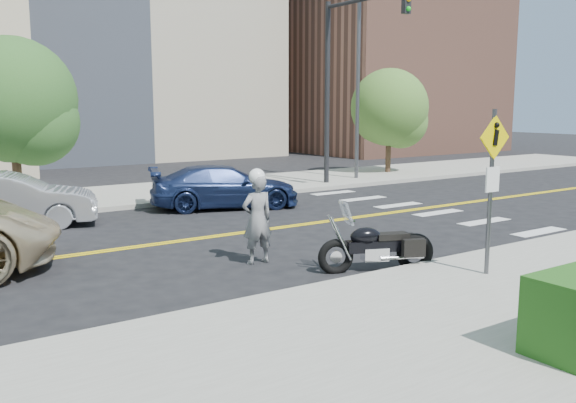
# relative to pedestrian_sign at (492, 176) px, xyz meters

# --- Properties ---
(ground_plane) EXTENTS (120.00, 120.00, 0.00)m
(ground_plane) POSITION_rel_pedestrian_sign_xyz_m (-4.20, 6.31, -1.96)
(ground_plane) COLOR black
(ground_plane) RESTS_ON ground
(sidewalk_near) EXTENTS (60.00, 5.00, 0.15)m
(sidewalk_near) POSITION_rel_pedestrian_sign_xyz_m (-4.20, -1.19, -1.89)
(sidewalk_near) COLOR #9E9B91
(sidewalk_near) RESTS_ON ground_plane
(sidewalk_far) EXTENTS (60.00, 5.00, 0.15)m
(sidewalk_far) POSITION_rel_pedestrian_sign_xyz_m (-4.20, 13.81, -1.89)
(sidewalk_far) COLOR #9E9B91
(sidewalk_far) RESTS_ON ground_plane
(building_right) EXTENTS (14.00, 12.00, 12.00)m
(building_right) POSITION_rel_pedestrian_sign_xyz_m (21.80, 26.31, 4.04)
(building_right) COLOR #8C5947
(building_right) RESTS_ON ground_plane
(lamp_post) EXTENTS (0.16, 0.16, 8.00)m
(lamp_post) POSITION_rel_pedestrian_sign_xyz_m (7.80, 12.81, 2.19)
(lamp_post) COLOR #4C4C51
(lamp_post) RESTS_ON sidewalk_far
(traffic_light) EXTENTS (0.28, 4.50, 7.00)m
(traffic_light) POSITION_rel_pedestrian_sign_xyz_m (5.80, 11.39, 2.71)
(traffic_light) COLOR black
(traffic_light) RESTS_ON sidewalk_far
(pedestrian_sign) EXTENTS (0.78, 0.08, 3.00)m
(pedestrian_sign) POSITION_rel_pedestrian_sign_xyz_m (0.00, 0.00, 0.00)
(pedestrian_sign) COLOR #4C4C51
(pedestrian_sign) RESTS_ON sidewalk_near
(motorcyclist) EXTENTS (0.69, 0.47, 1.96)m
(motorcyclist) POSITION_rel_pedestrian_sign_xyz_m (-2.80, 3.50, -0.98)
(motorcyclist) COLOR #ACABB0
(motorcyclist) RESTS_ON ground
(motorcycle) EXTENTS (2.39, 1.49, 1.40)m
(motorcycle) POSITION_rel_pedestrian_sign_xyz_m (-1.15, 1.71, -1.26)
(motorcycle) COLOR black
(motorcycle) RESTS_ON ground
(parked_car_silver) EXTENTS (4.68, 2.79, 1.46)m
(parked_car_silver) POSITION_rel_pedestrian_sign_xyz_m (-6.29, 10.38, -1.23)
(parked_car_silver) COLOR #AAABB2
(parked_car_silver) RESTS_ON ground
(parked_car_blue) EXTENTS (5.02, 3.30, 1.35)m
(parked_car_blue) POSITION_rel_pedestrian_sign_xyz_m (-0.08, 9.95, -1.29)
(parked_car_blue) COLOR navy
(parked_car_blue) RESTS_ON ground
(tree_far_a) EXTENTS (3.90, 3.90, 5.34)m
(tree_far_a) POSITION_rel_pedestrian_sign_xyz_m (-5.47, 13.70, 1.42)
(tree_far_a) COLOR #382619
(tree_far_a) RESTS_ON ground
(tree_far_b) EXTENTS (3.53, 3.53, 4.89)m
(tree_far_b) POSITION_rel_pedestrian_sign_xyz_m (10.53, 13.77, 1.15)
(tree_far_b) COLOR #382619
(tree_far_b) RESTS_ON ground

